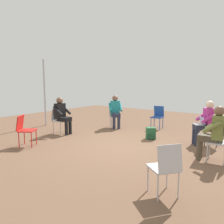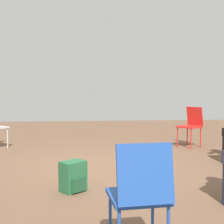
{
  "view_description": "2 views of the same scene",
  "coord_description": "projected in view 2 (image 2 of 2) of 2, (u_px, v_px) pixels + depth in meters",
  "views": [
    {
      "loc": [
        -3.31,
        4.87,
        1.74
      ],
      "look_at": [
        0.23,
        0.16,
        0.93
      ],
      "focal_mm": 35.0,
      "sensor_mm": 36.0,
      "label": 1
    },
    {
      "loc": [
        -0.2,
        -4.74,
        1.19
      ],
      "look_at": [
        0.26,
        0.24,
        0.85
      ],
      "focal_mm": 50.0,
      "sensor_mm": 36.0,
      "label": 2
    }
  ],
  "objects": [
    {
      "name": "ground_plane",
      "position": [
        97.0,
        168.0,
        4.81
      ],
      "size": [
        15.17,
        15.17,
        0.0
      ],
      "primitive_type": "plane",
      "color": "brown"
    },
    {
      "name": "chair_northeast",
      "position": [
        191.0,
        124.0,
        6.61
      ],
      "size": [
        0.58,
        0.57,
        0.85
      ],
      "rotation": [
        0.0,
        0.0,
        2.18
      ],
      "color": "red",
      "rests_on": "ground"
    },
    {
      "name": "backpack_near_laptop_user",
      "position": [
        73.0,
        178.0,
        3.69
      ],
      "size": [
        0.34,
        0.33,
        0.36
      ],
      "rotation": [
        0.0,
        0.0,
        3.8
      ],
      "color": "#235B38",
      "rests_on": "ground"
    },
    {
      "name": "chair_south",
      "position": [
        140.0,
        191.0,
        2.15
      ],
      "size": [
        0.44,
        0.47,
        0.85
      ],
      "rotation": [
        0.0,
        0.0,
        0.09
      ],
      "color": "#1E4799",
      "rests_on": "ground"
    }
  ]
}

